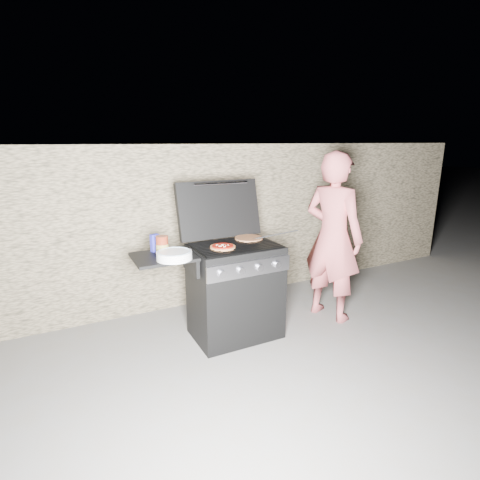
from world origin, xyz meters
name	(u,v)px	position (x,y,z in m)	size (l,w,h in m)	color
ground	(235,334)	(0.00, 0.00, 0.00)	(50.00, 50.00, 0.00)	slate
stone_wall	(195,224)	(0.00, 1.05, 0.90)	(8.00, 0.35, 1.80)	#9A8766
gas_grill	(211,296)	(-0.25, 0.00, 0.46)	(1.34, 0.79, 0.91)	black
pizza_topped	(223,246)	(-0.14, -0.04, 0.92)	(0.23, 0.23, 0.03)	#E5985B
pizza_plain	(249,238)	(0.21, 0.13, 0.92)	(0.27, 0.27, 0.01)	#D07D4E
sauce_jar	(162,245)	(-0.67, 0.04, 0.98)	(0.10, 0.10, 0.16)	maroon
blue_carton	(155,243)	(-0.70, 0.15, 0.98)	(0.07, 0.04, 0.15)	#212298
plate_stack	(174,255)	(-0.62, -0.14, 0.94)	(0.29, 0.29, 0.07)	white
person	(333,237)	(1.08, -0.08, 0.87)	(0.64, 0.42, 1.74)	#BC5457
tongs	(274,235)	(0.42, 0.00, 0.96)	(0.01, 0.01, 0.48)	black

